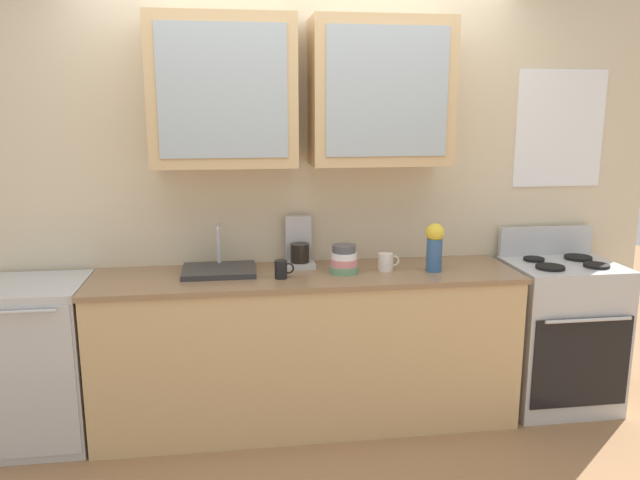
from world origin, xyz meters
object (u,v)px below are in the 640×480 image
at_px(vase, 435,245).
at_px(coffee_maker, 299,247).
at_px(sink_faucet, 219,269).
at_px(cup_near_sink, 281,269).
at_px(cup_near_bowls, 386,262).
at_px(stove_range, 559,333).
at_px(dishwasher, 36,363).
at_px(bowl_stack, 344,260).

bearing_deg(vase, coffee_maker, 161.64).
height_order(sink_faucet, coffee_maker, coffee_maker).
bearing_deg(sink_faucet, cup_near_sink, -25.65).
height_order(cup_near_sink, cup_near_bowls, same).
xyz_separation_m(stove_range, cup_near_bowls, (-1.10, 0.00, 0.49)).
relative_size(vase, coffee_maker, 0.95).
bearing_deg(sink_faucet, stove_range, -2.23).
height_order(sink_faucet, cup_near_sink, sink_faucet).
bearing_deg(coffee_maker, dishwasher, -172.21).
relative_size(cup_near_sink, cup_near_bowls, 0.86).
relative_size(stove_range, vase, 3.89).
bearing_deg(stove_range, coffee_maker, 172.91).
distance_m(stove_range, sink_faucet, 2.10).
distance_m(stove_range, cup_near_sink, 1.77).
bearing_deg(coffee_maker, cup_near_bowls, -21.89).
height_order(sink_faucet, cup_near_bowls, sink_faucet).
bearing_deg(cup_near_bowls, coffee_maker, 158.11).
distance_m(bowl_stack, cup_near_sink, 0.37).
height_order(cup_near_sink, coffee_maker, coffee_maker).
distance_m(sink_faucet, vase, 1.23).
bearing_deg(sink_faucet, vase, -6.17).
bearing_deg(cup_near_bowls, vase, -11.68).
relative_size(bowl_stack, cup_near_bowls, 1.30).
bearing_deg(vase, bowl_stack, 176.05).
bearing_deg(bowl_stack, coffee_maker, 137.55).
bearing_deg(dishwasher, sink_faucet, 4.81).
relative_size(sink_faucet, cup_near_bowls, 3.24).
relative_size(cup_near_bowls, coffee_maker, 0.43).
relative_size(stove_range, sink_faucet, 2.65).
distance_m(stove_range, vase, 1.02).
relative_size(sink_faucet, cup_near_sink, 3.78).
bearing_deg(stove_range, vase, -176.44).
distance_m(sink_faucet, cup_near_bowls, 0.95).
relative_size(stove_range, dishwasher, 1.20).
distance_m(sink_faucet, coffee_maker, 0.49).
relative_size(cup_near_sink, dishwasher, 0.12).
xyz_separation_m(bowl_stack, cup_near_sink, (-0.36, -0.07, -0.02)).
xyz_separation_m(stove_range, bowl_stack, (-1.34, -0.02, 0.51)).
distance_m(vase, coffee_maker, 0.79).
distance_m(bowl_stack, dishwasher, 1.78).
bearing_deg(vase, cup_near_sink, -177.89).
bearing_deg(cup_near_sink, cup_near_bowls, 8.23).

